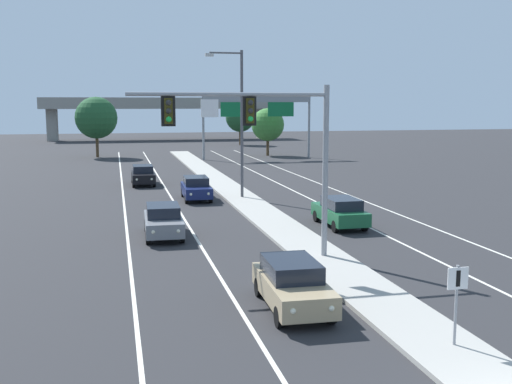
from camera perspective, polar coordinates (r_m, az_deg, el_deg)
The scene contains 18 objects.
median_island at distance 29.72m, azimuth 3.77°, elevation -4.36°, with size 2.40×110.00×0.15m, color #9E9B93.
lane_stripe_oncoming_center at distance 35.55m, azimuth -6.82°, elevation -2.42°, with size 0.14×100.00×0.01m, color silver.
lane_stripe_receding_center at distance 37.72m, azimuth 7.53°, elevation -1.81°, with size 0.14×100.00×0.01m, color silver.
edge_stripe_left at distance 35.36m, azimuth -12.14°, elevation -2.60°, with size 0.14×100.00×0.01m, color silver.
edge_stripe_right at distance 38.99m, azimuth 12.07°, elevation -1.59°, with size 0.14×100.00×0.01m, color silver.
overhead_signal_mast at distance 24.74m, azimuth 0.73°, elevation 5.50°, with size 8.25×0.44×7.20m.
median_sign_post at distance 17.20m, azimuth 18.35°, elevation -9.02°, with size 0.60×0.10×2.20m.
street_lamp_median at distance 41.73m, azimuth -1.64°, elevation 7.22°, with size 2.58×0.28×10.00m.
car_oncoming_tan at distance 19.83m, azimuth 3.43°, elevation -8.61°, with size 1.92×4.51×1.58m.
car_oncoming_grey at distance 30.59m, azimuth -8.71°, elevation -2.65°, with size 1.92×4.51×1.58m.
car_oncoming_navy at distance 42.04m, azimuth -5.65°, elevation 0.39°, with size 1.92×4.51×1.58m.
car_oncoming_black at distance 50.36m, azimuth -10.58°, elevation 1.60°, with size 1.83×4.47×1.58m.
car_receding_green at distance 33.02m, azimuth 7.91°, elevation -1.82°, with size 1.83×4.48×1.58m.
highway_sign_gantry at distance 72.85m, azimuth 0.12°, elevation 7.98°, with size 13.28×0.42×7.50m.
overpass_bridge at distance 113.66m, azimuth -8.91°, elevation 7.81°, with size 42.40×6.40×7.65m.
tree_far_right_a at distance 77.28m, azimuth 1.11°, elevation 6.34°, with size 4.16×4.16×6.01m.
tree_far_left_a at distance 77.42m, azimuth -14.79°, elevation 6.75°, with size 5.13×5.13×7.42m.
tree_far_right_b at distance 97.48m, azimuth -1.50°, elevation 7.02°, with size 4.65×4.65×6.73m.
Camera 1 is at (-8.45, -9.74, 6.59)m, focal length 42.57 mm.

